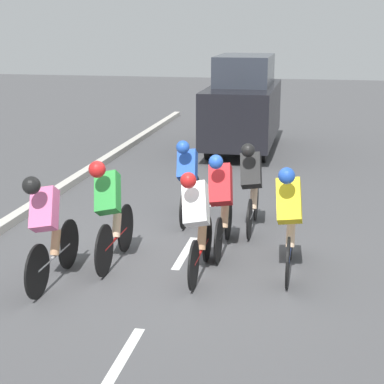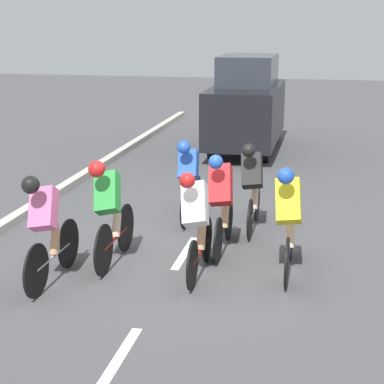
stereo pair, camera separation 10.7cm
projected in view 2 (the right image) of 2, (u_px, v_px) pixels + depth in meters
ground_plane at (182, 258)px, 9.40m from camera, size 60.00×60.00×0.00m
lane_stripe_near at (118, 359)px, 6.58m from camera, size 0.12×1.40×0.01m
lane_stripe_mid at (185, 253)px, 9.61m from camera, size 0.12×1.40×0.01m
lane_stripe_far at (220, 197)px, 12.63m from camera, size 0.12×1.40×0.01m
cyclist_white at (196, 221)px, 8.54m from camera, size 0.42×1.69×1.50m
cyclist_blue at (189, 178)px, 10.94m from camera, size 0.38×1.67×1.46m
cyclist_yellow at (289, 218)px, 8.58m from camera, size 0.39×1.71×1.55m
cyclist_green at (110, 209)px, 8.96m from camera, size 0.43×1.71×1.56m
cyclist_black at (252, 184)px, 10.42m from camera, size 0.39×1.67×1.51m
cyclist_pink at (46, 226)px, 8.30m from camera, size 0.42×1.73×1.52m
cyclist_red at (222, 201)px, 9.44m from camera, size 0.40×1.69×1.54m
support_car at (247, 105)px, 16.84m from camera, size 1.70×4.25×2.49m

